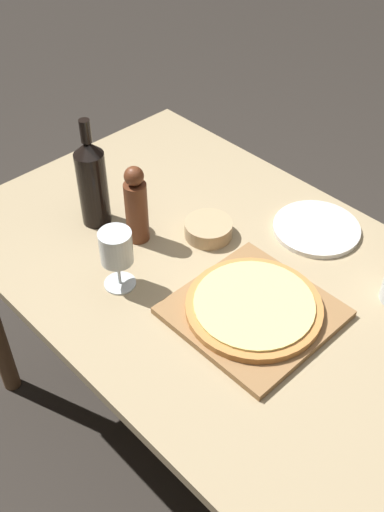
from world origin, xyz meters
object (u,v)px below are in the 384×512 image
Objects in this scene: pizza at (254,306)px; wine_glass at (116,249)px; small_bowl at (208,229)px; wine_bottle at (92,182)px; pepper_mill at (136,206)px.

wine_glass reaches higher than pizza.
pizza and small_bowl have the same top height.
wine_bottle reaches higher than wine_glass.
pizza is 1.95× the size of wine_glass.
pepper_mill is at bearing 35.26° from wine_glass.
wine_glass is at bearing -114.80° from wine_bottle.
wine_glass is (-0.16, 0.30, 0.09)m from pizza.
small_bowl is (0.14, -0.12, -0.09)m from pepper_mill.
wine_bottle is 1.91× the size of wine_glass.
pepper_mill is 1.75× the size of small_bowl.
pepper_mill is (0.04, -0.14, -0.02)m from wine_bottle.
small_bowl is at bearing -40.39° from pepper_mill.
pizza is at bearing -87.76° from pepper_mill.
pizza is 1.42× the size of pepper_mill.
wine_glass is at bearing 176.37° from small_bowl.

